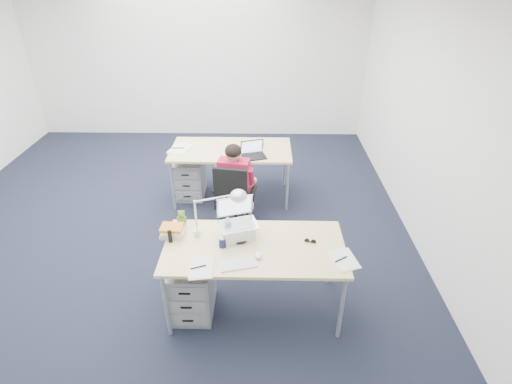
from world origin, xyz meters
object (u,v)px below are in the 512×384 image
at_px(can_koozie, 222,242).
at_px(sunglasses, 310,241).
at_px(book_stack, 173,231).
at_px(office_chair, 235,212).
at_px(desk_lamp, 212,212).
at_px(silver_laptop, 239,221).
at_px(cordless_phone, 170,236).
at_px(desk_far, 231,152).
at_px(water_bottle, 228,228).
at_px(dark_laptop, 254,150).
at_px(far_cup, 262,143).
at_px(drawer_pedestal_far, 189,177).
at_px(computer_mouse, 258,256).
at_px(bear_figurine, 182,218).
at_px(desk_near, 254,250).
at_px(wireless_keyboard, 238,264).
at_px(drawer_pedestal_near, 191,287).
at_px(headphones, 239,237).
at_px(seated_person, 237,184).

xyz_separation_m(can_koozie, sunglasses, (0.78, 0.07, -0.04)).
bearing_deg(book_stack, office_chair, 66.15).
bearing_deg(desk_lamp, can_koozie, -77.97).
xyz_separation_m(silver_laptop, cordless_phone, (-0.61, -0.09, -0.11)).
bearing_deg(can_koozie, silver_laptop, 47.59).
xyz_separation_m(desk_far, water_bottle, (0.12, -1.95, 0.15)).
height_order(cordless_phone, dark_laptop, dark_laptop).
bearing_deg(far_cup, drawer_pedestal_far, -175.64).
xyz_separation_m(drawer_pedestal_far, book_stack, (0.21, -1.97, 0.50)).
height_order(desk_far, computer_mouse, computer_mouse).
height_order(office_chair, computer_mouse, office_chair).
relative_size(office_chair, drawer_pedestal_far, 1.71).
relative_size(office_chair, silver_laptop, 2.68).
bearing_deg(bear_figurine, desk_near, -10.55).
distance_m(wireless_keyboard, desk_lamp, 0.54).
relative_size(cordless_phone, dark_laptop, 0.43).
bearing_deg(computer_mouse, desk_far, 91.88).
xyz_separation_m(drawer_pedestal_near, desk_lamp, (0.21, 0.21, 0.70)).
relative_size(cordless_phone, far_cup, 1.44).
bearing_deg(computer_mouse, headphones, 116.73).
bearing_deg(drawer_pedestal_near, desk_lamp, 44.18).
distance_m(desk_near, water_bottle, 0.31).
bearing_deg(silver_laptop, desk_far, 78.57).
bearing_deg(wireless_keyboard, office_chair, 80.72).
bearing_deg(book_stack, headphones, -4.06).
height_order(wireless_keyboard, far_cup, far_cup).
bearing_deg(drawer_pedestal_far, drawer_pedestal_near, -80.29).
xyz_separation_m(office_chair, cordless_phone, (-0.48, -1.20, 0.53)).
bearing_deg(can_koozie, desk_lamp, 119.77).
xyz_separation_m(desk_near, sunglasses, (0.50, 0.06, 0.06)).
bearing_deg(wireless_keyboard, water_bottle, 91.50).
height_order(drawer_pedestal_far, desk_lamp, desk_lamp).
bearing_deg(headphones, office_chair, 102.45).
relative_size(headphones, cordless_phone, 1.90).
height_order(desk_far, book_stack, book_stack).
bearing_deg(computer_mouse, dark_laptop, 84.21).
xyz_separation_m(desk_far, cordless_phone, (-0.39, -2.04, 0.11)).
height_order(headphones, desk_lamp, desk_lamp).
height_order(book_stack, desk_lamp, desk_lamp).
height_order(seated_person, cordless_phone, seated_person).
xyz_separation_m(drawer_pedestal_far, computer_mouse, (1.00, -2.26, 0.47)).
height_order(desk_far, headphones, headphones).
relative_size(silver_laptop, computer_mouse, 3.74).
height_order(wireless_keyboard, computer_mouse, computer_mouse).
bearing_deg(bear_figurine, office_chair, 78.75).
height_order(water_bottle, book_stack, water_bottle).
distance_m(office_chair, book_stack, 1.30).
relative_size(headphones, far_cup, 2.74).
xyz_separation_m(seated_person, bear_figurine, (-0.45, -1.10, 0.25)).
bearing_deg(seated_person, book_stack, -102.20).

